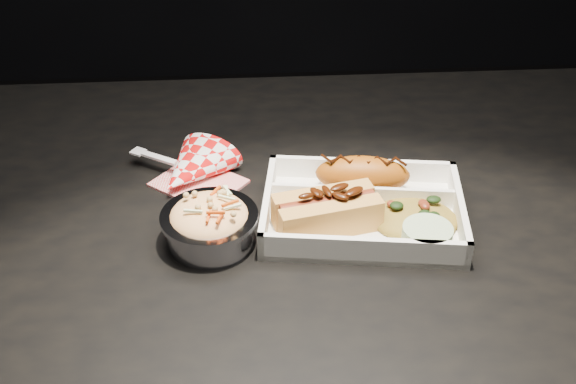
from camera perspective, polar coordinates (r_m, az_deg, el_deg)
The scene contains 8 objects.
dining_table at distance 1.00m, azimuth 3.72°, elevation -5.49°, with size 1.20×0.80×0.75m.
food_tray at distance 0.93m, azimuth 5.88°, elevation -1.64°, with size 0.27×0.21×0.04m.
fried_pastry at distance 0.96m, azimuth 5.91°, elevation 1.38°, with size 0.13×0.05×0.05m, color #A35110.
hotdog at distance 0.89m, azimuth 3.10°, elevation -1.37°, with size 0.14×0.08×0.06m.
fried_rice_mound at distance 0.91m, azimuth 10.02°, elevation -1.56°, with size 0.11×0.09×0.03m, color olive.
cupcake_liner at distance 0.88m, azimuth 10.91°, elevation -3.57°, with size 0.06×0.06×0.03m, color #ADC796.
foil_coleslaw_cup at distance 0.88m, azimuth -6.22°, elevation -2.38°, with size 0.12×0.12×0.07m.
napkin_fork at distance 1.00m, azimuth -7.67°, elevation 1.72°, with size 0.17×0.15×0.10m.
Camera 1 is at (-0.12, -0.76, 1.31)m, focal length 45.00 mm.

